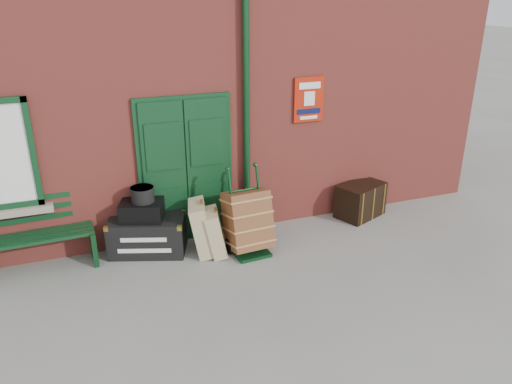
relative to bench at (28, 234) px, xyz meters
name	(u,v)px	position (x,y,z in m)	size (l,w,h in m)	color
ground	(237,281)	(2.57, -1.33, -0.53)	(80.00, 80.00, 0.00)	gray
station_building	(173,78)	(2.57, 2.16, 1.63)	(10.30, 4.30, 4.36)	#B04339
bench	(28,234)	(0.00, 0.00, 0.00)	(1.73, 0.59, 1.06)	#0E3319
houdini_trunk	(148,235)	(1.60, -0.08, -0.26)	(1.09, 0.60, 0.55)	black
strongbox	(142,210)	(1.55, -0.08, 0.15)	(0.60, 0.44, 0.27)	black
hatbox	(142,194)	(1.58, -0.08, 0.40)	(0.33, 0.33, 0.22)	black
suitcase_back	(201,228)	(2.34, -0.39, -0.13)	(0.22, 0.56, 0.78)	tan
suitcase_front	(215,232)	(2.52, -0.49, -0.18)	(0.20, 0.50, 0.67)	tan
porter_trolley	(248,221)	(3.00, -0.59, -0.04)	(0.66, 0.71, 1.27)	#0C3317
dark_trunk	(360,200)	(5.23, -0.08, -0.24)	(0.80, 0.52, 0.58)	black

